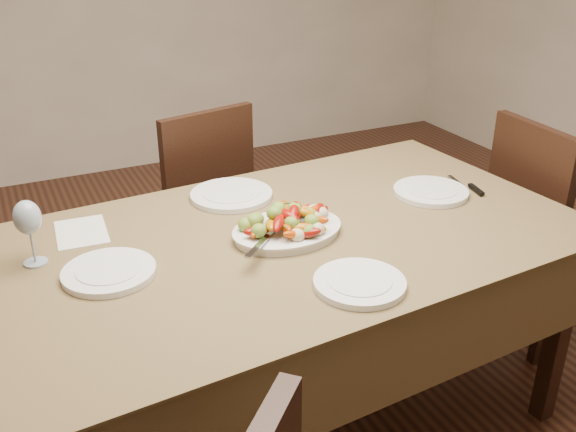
% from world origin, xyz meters
% --- Properties ---
extents(dining_table, '(1.91, 1.16, 0.76)m').
position_xyz_m(dining_table, '(-0.18, 0.21, 0.38)').
color(dining_table, brown).
rests_on(dining_table, ground).
extents(chair_far, '(0.51, 0.51, 0.95)m').
position_xyz_m(chair_far, '(-0.22, 1.15, 0.47)').
color(chair_far, black).
rests_on(chair_far, ground).
extents(chair_right, '(0.44, 0.44, 0.95)m').
position_xyz_m(chair_right, '(1.06, 0.25, 0.47)').
color(chair_right, black).
rests_on(chair_right, ground).
extents(serving_platter, '(0.35, 0.27, 0.02)m').
position_xyz_m(serving_platter, '(-0.19, 0.20, 0.77)').
color(serving_platter, white).
rests_on(serving_platter, dining_table).
extents(roasted_vegetables, '(0.29, 0.21, 0.09)m').
position_xyz_m(roasted_vegetables, '(-0.19, 0.20, 0.83)').
color(roasted_vegetables, maroon).
rests_on(roasted_vegetables, serving_platter).
extents(serving_spoon, '(0.25, 0.23, 0.03)m').
position_xyz_m(serving_spoon, '(-0.25, 0.16, 0.81)').
color(serving_spoon, '#9EA0A8').
rests_on(serving_spoon, serving_platter).
extents(plate_left, '(0.25, 0.25, 0.02)m').
position_xyz_m(plate_left, '(-0.73, 0.20, 0.77)').
color(plate_left, white).
rests_on(plate_left, dining_table).
extents(plate_right, '(0.26, 0.26, 0.02)m').
position_xyz_m(plate_right, '(0.41, 0.27, 0.77)').
color(plate_right, white).
rests_on(plate_right, dining_table).
extents(plate_far, '(0.28, 0.28, 0.02)m').
position_xyz_m(plate_far, '(-0.23, 0.55, 0.77)').
color(plate_far, white).
rests_on(plate_far, dining_table).
extents(plate_near, '(0.25, 0.25, 0.02)m').
position_xyz_m(plate_near, '(-0.14, -0.15, 0.77)').
color(plate_near, white).
rests_on(plate_near, dining_table).
extents(wine_glass, '(0.08, 0.08, 0.20)m').
position_xyz_m(wine_glass, '(-0.90, 0.35, 0.86)').
color(wine_glass, '#8C99A5').
rests_on(wine_glass, dining_table).
extents(menu_card, '(0.16, 0.22, 0.00)m').
position_xyz_m(menu_card, '(-0.75, 0.50, 0.76)').
color(menu_card, silver).
rests_on(menu_card, dining_table).
extents(table_knife, '(0.06, 0.20, 0.01)m').
position_xyz_m(table_knife, '(0.56, 0.26, 0.76)').
color(table_knife, '#9EA0A8').
rests_on(table_knife, dining_table).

